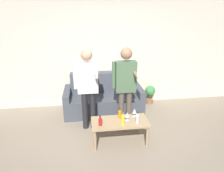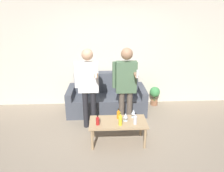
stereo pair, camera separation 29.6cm
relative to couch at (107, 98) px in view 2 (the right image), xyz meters
name	(u,v)px [view 2 (the right image)]	position (x,y,z in m)	size (l,w,h in m)	color
ground_plane	(117,153)	(0.14, -1.62, -0.31)	(16.00, 16.00, 0.00)	gray
wall_back	(112,52)	(0.14, 0.44, 1.04)	(8.00, 0.06, 2.70)	beige
couch	(107,98)	(0.00, 0.00, 0.00)	(1.81, 0.83, 0.89)	#474C56
coffee_table	(118,124)	(0.17, -1.30, 0.07)	(1.02, 0.48, 0.43)	tan
bottle_orange	(98,121)	(-0.18, -1.39, 0.19)	(0.06, 0.06, 0.18)	#B21E1E
bottle_green	(135,120)	(0.46, -1.40, 0.20)	(0.06, 0.06, 0.21)	silver
bottle_dark	(118,115)	(0.19, -1.19, 0.20)	(0.06, 0.06, 0.19)	orange
bottle_yellow	(120,120)	(0.20, -1.42, 0.21)	(0.06, 0.06, 0.23)	yellow
wine_glass_near	(134,112)	(0.47, -1.16, 0.23)	(0.08, 0.08, 0.16)	silver
wine_glass_far	(126,116)	(0.31, -1.29, 0.22)	(0.08, 0.08, 0.16)	silver
person_standing_left	(88,83)	(-0.37, -0.74, 0.65)	(0.46, 0.42, 1.63)	#232328
person_standing_right	(126,83)	(0.36, -0.82, 0.67)	(0.46, 0.42, 1.65)	brown
potted_plant	(155,94)	(1.23, 0.23, -0.01)	(0.26, 0.26, 0.48)	#936042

